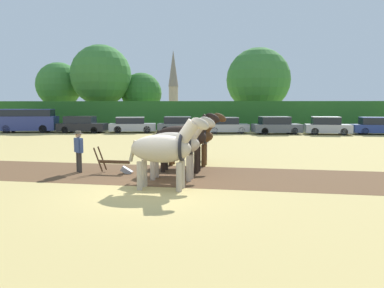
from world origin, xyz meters
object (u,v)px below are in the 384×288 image
object	(u,v)px
parked_car_right	(276,126)
parked_car_center	(179,125)
tree_left	(101,75)
draft_horse_lead_right	(175,144)
parked_car_end_right	(378,126)
draft_horse_trail_left	(183,137)
tree_center_left	(142,93)
parked_car_center_right	(226,126)
plow	(117,165)
parked_van	(28,120)
farmer_at_plow	(79,148)
draft_horse_lead_left	(165,148)
parked_car_center_left	(132,125)
draft_horse_trail_right	(191,136)
farmer_beside_team	(205,139)
parked_car_far_right	(327,126)
tree_center	(258,80)
parked_car_left	(82,125)
tree_far_left	(59,85)
church_spire	(173,82)

from	to	relation	value
parked_car_right	parked_car_center	bearing A→B (deg)	168.47
tree_left	parked_car_center	size ratio (longest dim) A/B	2.33
draft_horse_lead_right	parked_car_end_right	world-z (taller)	draft_horse_lead_right
draft_horse_trail_left	tree_center_left	bearing A→B (deg)	110.48
parked_car_center_right	plow	bearing A→B (deg)	-110.59
parked_van	farmer_at_plow	bearing A→B (deg)	-66.22
tree_left	parked_van	distance (m)	10.89
draft_horse_trail_left	parked_car_end_right	xyz separation A→B (m)	(15.19, 19.69, -0.67)
draft_horse_lead_left	parked_car_center_left	bearing A→B (deg)	111.38
draft_horse_trail_right	parked_car_center_right	xyz separation A→B (m)	(1.61, 18.34, -0.60)
farmer_beside_team	parked_car_center	xyz separation A→B (m)	(-3.25, 16.52, -0.28)
draft_horse_lead_left	parked_car_right	world-z (taller)	draft_horse_lead_left
parked_van	parked_car_far_right	bearing A→B (deg)	-9.19
farmer_at_plow	parked_car_center_right	size ratio (longest dim) A/B	0.40
tree_center	parked_car_center	bearing A→B (deg)	-127.34
tree_center	draft_horse_lead_right	xyz separation A→B (m)	(-5.63, -31.76, -4.21)
tree_left	parked_car_left	size ratio (longest dim) A/B	2.11
draft_horse_lead_left	plow	bearing A→B (deg)	136.97
tree_left	parked_car_center_right	size ratio (longest dim) A/B	2.27
tree_center	parked_car_end_right	size ratio (longest dim) A/B	2.02
farmer_beside_team	tree_left	bearing A→B (deg)	142.58
tree_left	farmer_at_plow	xyz separation A→B (m)	(8.55, -28.41, -5.01)
parked_van	plow	bearing A→B (deg)	-63.24
farmer_beside_team	parked_car_far_right	xyz separation A→B (m)	(10.00, 16.19, -0.27)
draft_horse_lead_left	parked_car_end_right	world-z (taller)	draft_horse_lead_left
tree_far_left	parked_car_center_left	distance (m)	15.14
farmer_at_plow	church_spire	bearing A→B (deg)	51.74
plow	parked_car_far_right	distance (m)	23.87
farmer_at_plow	parked_car_far_right	bearing A→B (deg)	10.25
parked_car_center_right	parked_car_end_right	size ratio (longest dim) A/B	0.91
farmer_beside_team	parked_car_right	size ratio (longest dim) A/B	0.38
draft_horse_trail_right	tree_left	bearing A→B (deg)	120.76
farmer_at_plow	parked_car_right	world-z (taller)	farmer_at_plow
draft_horse_trail_left	plow	world-z (taller)	draft_horse_trail_left
farmer_at_plow	parked_car_end_right	size ratio (longest dim) A/B	0.36
parked_car_center_left	parked_car_far_right	distance (m)	17.77
draft_horse_lead_left	parked_car_far_right	xyz separation A→B (m)	(10.93, 22.40, -0.56)
parked_car_center_right	parked_car_far_right	bearing A→B (deg)	-12.60
tree_center_left	farmer_at_plow	size ratio (longest dim) A/B	3.89
parked_car_center	parked_car_end_right	size ratio (longest dim) A/B	0.89
tree_center	parked_van	bearing A→B (deg)	-153.89
farmer_beside_team	draft_horse_lead_right	bearing A→B (deg)	-75.52
draft_horse_lead_left	tree_center	bearing A→B (deg)	84.98
draft_horse_trail_right	parked_car_center	size ratio (longest dim) A/B	0.73
parked_car_left	parked_car_center_right	bearing A→B (deg)	0.58
tree_left	draft_horse_trail_right	distance (m)	29.69
draft_horse_lead_left	farmer_beside_team	bearing A→B (deg)	86.21
draft_horse_trail_right	plow	bearing A→B (deg)	-137.08
church_spire	draft_horse_trail_right	bearing A→B (deg)	-81.48
parked_car_center_right	parked_car_end_right	bearing A→B (deg)	-9.54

